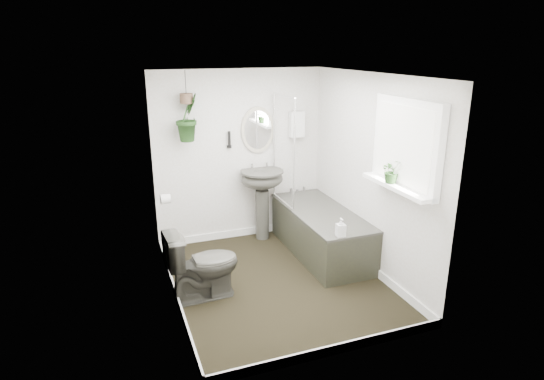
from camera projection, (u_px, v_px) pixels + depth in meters
name	position (u px, v px, depth m)	size (l,w,h in m)	color
floor	(277.00, 282.00, 5.21)	(2.30, 2.80, 0.02)	black
ceiling	(277.00, 74.00, 4.51)	(2.30, 2.80, 0.02)	white
wall_back	(240.00, 156.00, 6.12)	(2.30, 0.02, 2.30)	silver
wall_front	(340.00, 234.00, 3.60)	(2.30, 0.02, 2.30)	silver
wall_left	(167.00, 197.00, 4.48)	(0.02, 2.80, 2.30)	silver
wall_right	(371.00, 175.00, 5.24)	(0.02, 2.80, 2.30)	silver
skirting	(277.00, 277.00, 5.19)	(2.30, 2.80, 0.10)	white
bathtub	(321.00, 232.00, 5.83)	(0.72, 1.72, 0.58)	#3A3933
bath_screen	(284.00, 151.00, 5.86)	(0.04, 0.72, 1.40)	silver
shower_box	(297.00, 124.00, 6.20)	(0.20, 0.10, 0.35)	white
oval_mirror	(258.00, 130.00, 6.06)	(0.46, 0.03, 0.62)	#BCB29A
wall_sconce	(229.00, 140.00, 5.95)	(0.04, 0.04, 0.22)	black
toilet_roll_holder	(165.00, 199.00, 5.20)	(0.11, 0.11, 0.11)	white
window_recess	(406.00, 145.00, 4.44)	(0.08, 1.00, 0.90)	white
window_sill	(397.00, 186.00, 4.55)	(0.18, 1.00, 0.04)	white
window_blinds	(403.00, 145.00, 4.43)	(0.01, 0.86, 0.76)	white
toilet	(203.00, 264.00, 4.77)	(0.43, 0.75, 0.77)	#3A3933
pedestal_sink	(262.00, 205.00, 6.23)	(0.58, 0.49, 0.99)	#3A3933
sill_plant	(392.00, 171.00, 4.56)	(0.22, 0.19, 0.25)	black
hanging_plant	(187.00, 118.00, 5.57)	(0.32, 0.26, 0.58)	black
soap_bottle	(341.00, 227.00, 4.95)	(0.09, 0.10, 0.21)	#332726
hanging_pot	(186.00, 98.00, 5.50)	(0.16, 0.16, 0.12)	brown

